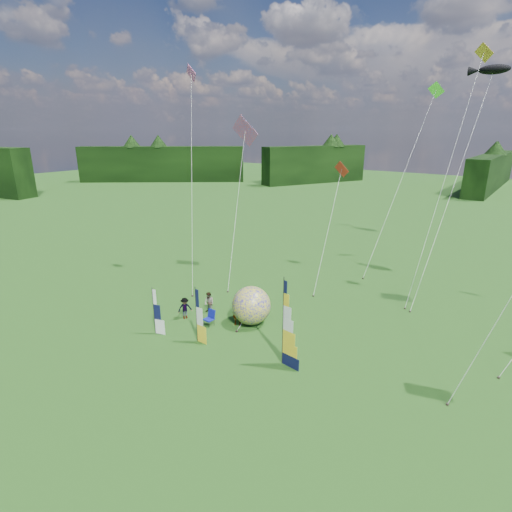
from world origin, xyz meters
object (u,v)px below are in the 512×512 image
Objects in this scene: side_banner_left at (196,315)px; spectator_d at (255,299)px; side_banner_far at (154,312)px; bol_inflatable at (251,305)px; spectator_c at (185,308)px; camp_chair at (209,318)px; spectator_b at (209,303)px; kite_whale at (457,173)px; feather_banner_main at (283,323)px; spectator_a at (238,312)px.

side_banner_left reaches higher than spectator_d.
side_banner_far reaches higher than spectator_d.
bol_inflatable reaches higher than spectator_c.
spectator_d is (0.17, 5.56, -0.83)m from side_banner_left.
spectator_d reaches higher than camp_chair.
side_banner_far is at bearing -96.42° from spectator_b.
side_banner_left is at bearing -54.05° from spectator_b.
spectator_d is at bearing -110.36° from kite_whale.
feather_banner_main is 5.23m from bol_inflatable.
side_banner_left is 1.92× the size of spectator_d.
feather_banner_main is 3.27× the size of spectator_c.
kite_whale is at bearing -6.98° from spectator_c.
kite_whale is at bearing 55.29° from spectator_b.
kite_whale is (4.15, 17.28, 6.76)m from feather_banner_main.
spectator_a is 1.63× the size of camp_chair.
camp_chair is at bearing -135.13° from bol_inflatable.
spectator_c is at bearing 73.54° from side_banner_far.
feather_banner_main reaches higher than bol_inflatable.
bol_inflatable is at bearing 154.11° from feather_banner_main.
bol_inflatable is at bearing -32.30° from spectator_c.
spectator_a is (0.63, 3.10, -0.82)m from side_banner_left.
spectator_c is at bearing -173.83° from camp_chair.
camp_chair is at bearing 84.27° from spectator_d.
side_banner_far is 7.15m from spectator_d.
spectator_d is at bearing 48.03° from side_banner_far.
spectator_b is at bearing -170.72° from bol_inflatable.
kite_whale is at bearing 32.47° from spectator_a.
bol_inflatable is at bearing 129.67° from spectator_d.
kite_whale is at bearing 83.62° from feather_banner_main.
spectator_b is (0.72, 4.20, -0.74)m from side_banner_far.
kite_whale reaches higher than spectator_c.
side_banner_left is at bearing -107.27° from bol_inflatable.
kite_whale is at bearing 59.49° from camp_chair.
spectator_a is 1.20× the size of spectator_c.
camp_chair is (-0.97, -3.70, -0.34)m from spectator_d.
side_banner_left reaches higher than bol_inflatable.
spectator_b is at bearing 5.02° from spectator_c.
feather_banner_main is at bearing -49.81° from spectator_a.
spectator_b is 1.02× the size of spectator_c.
spectator_a is at bearing 42.90° from camp_chair.
bol_inflatable reaches higher than spectator_b.
kite_whale is (11.74, 15.04, 8.45)m from spectator_b.
feather_banner_main is 5.48m from spectator_a.
kite_whale reaches higher than spectator_a.
spectator_a is at bearing 78.51° from side_banner_left.
kite_whale is (12.46, 19.24, 7.71)m from side_banner_far.
spectator_b is at bearing 134.42° from camp_chair.
bol_inflatable is 2.90m from camp_chair.
camp_chair is at bearing 113.02° from side_banner_left.
camp_chair is (2.06, 0.16, -0.20)m from spectator_c.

